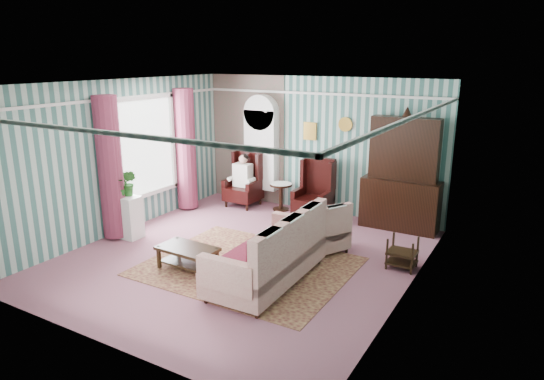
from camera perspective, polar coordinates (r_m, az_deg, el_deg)
The scene contains 17 objects.
floor at distance 8.37m, azimuth -3.44°, elevation -7.82°, with size 6.00×6.00×0.00m, color #905463.
room_shell at distance 8.29m, azimuth -6.59°, elevation 6.37°, with size 5.53×6.02×2.91m.
bookcase at distance 11.02m, azimuth -1.28°, elevation 4.06°, with size 0.80×0.28×2.24m, color white.
dresser_hutch at distance 9.65m, azimuth 15.08°, elevation 2.23°, with size 1.50×0.56×2.36m, color black.
wingback_left at distance 10.94m, azimuth -3.44°, elevation 1.29°, with size 0.76×0.80×1.25m, color black.
wingback_right at distance 10.11m, azimuth 4.87°, elevation 0.07°, with size 0.76×0.80×1.25m, color black.
seated_woman at distance 10.95m, azimuth -3.44°, elevation 1.11°, with size 0.44×0.40×1.18m, color silver, non-canonical shape.
round_side_table at distance 10.70m, azimuth 1.06°, elevation -0.82°, with size 0.50×0.50×0.60m, color black.
nest_table at distance 8.10m, azimuth 15.08°, elevation -7.10°, with size 0.45×0.38×0.54m, color black.
plant_stand at distance 9.49m, azimuth -16.72°, elevation -3.02°, with size 0.55×0.35×0.80m, color white.
rug at distance 7.98m, azimuth -2.82°, elevation -8.95°, with size 3.20×2.60×0.01m, color #55221C.
sofa at distance 7.26m, azimuth -0.60°, elevation -6.67°, with size 2.22×0.98×1.14m, color beige.
floral_armchair at distance 8.47m, azimuth 6.24°, elevation -3.99°, with size 0.74×0.83×0.99m, color #C3B497.
coffee_table at distance 7.92m, azimuth -9.86°, elevation -7.92°, with size 0.95×0.55×0.38m, color black.
potted_plant_a at distance 9.27m, azimuth -17.46°, elevation 0.30°, with size 0.34×0.30×0.38m, color #19521C.
potted_plant_b at distance 9.30m, azimuth -16.48°, elevation 0.79°, with size 0.27×0.22×0.50m, color #1E571B.
potted_plant_c at distance 9.40m, azimuth -16.93°, elevation 0.70°, with size 0.24×0.24×0.43m, color #235019.
Camera 1 is at (4.27, -6.39, 3.31)m, focal length 32.00 mm.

